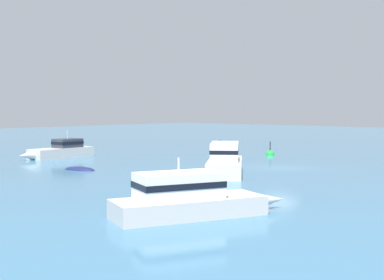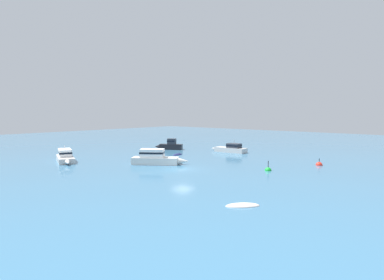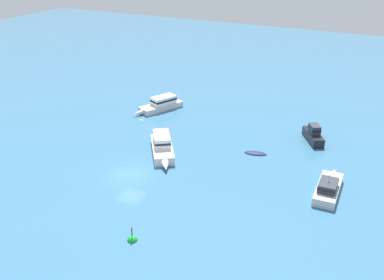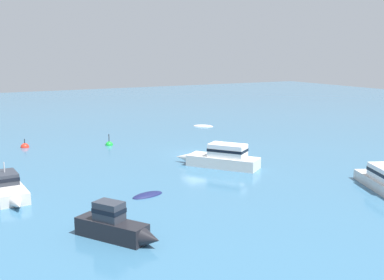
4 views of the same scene
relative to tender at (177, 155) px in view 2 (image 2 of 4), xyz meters
The scene contains 9 objects.
ground_plane 13.73m from the tender, 45.82° to the left, with size 160.00×160.00×0.00m, color teal.
tender is the anchor object (origin of this frame).
powerboat 10.04m from the tender, 26.49° to the left, with size 5.62×7.11×2.06m.
motor_cruiser 7.83m from the tender, 126.13° to the right, with size 3.62×4.98×2.02m.
launch 17.16m from the tender, 23.44° to the right, with size 4.33×7.29×2.31m.
skiff 30.61m from the tender, 52.41° to the left, with size 2.73×2.63×0.45m.
cabin_cruiser 9.64m from the tender, 152.10° to the left, with size 2.11×6.94×2.28m.
channel_buoy 18.62m from the tender, 78.82° to the left, with size 0.79×0.79×1.58m.
mooring_buoy 21.83m from the tender, 101.72° to the left, with size 0.88×0.88×1.34m.
Camera 2 is at (31.12, 28.30, 7.27)m, focal length 32.47 mm.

